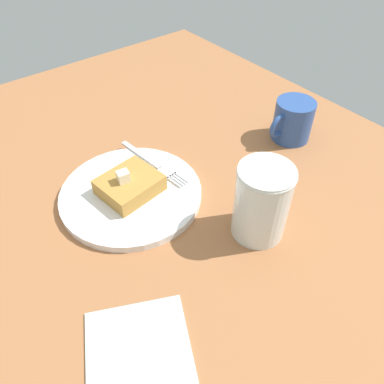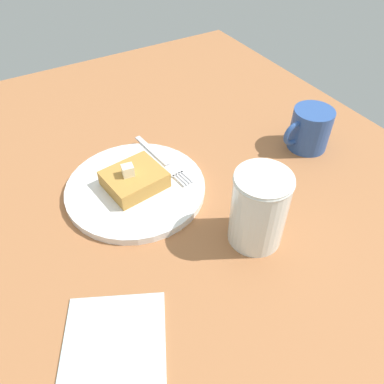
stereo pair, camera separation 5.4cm
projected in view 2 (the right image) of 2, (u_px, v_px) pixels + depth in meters
table_surface at (132, 199)px, 61.57cm from camera, size 100.58×100.58×2.65cm
plate at (136, 189)px, 60.27cm from camera, size 22.44×22.44×1.25cm
toast_slice_center at (135, 180)px, 58.97cm from camera, size 9.77×8.73×2.65cm
butter_pat_primary at (130, 172)px, 57.12cm from camera, size 2.01×1.86×1.77cm
fork at (165, 162)px, 63.99cm from camera, size 3.23×16.06×0.36cm
syrup_jar at (258, 211)px, 50.36cm from camera, size 7.82×7.82×11.51cm
napkin at (114, 347)px, 42.37cm from camera, size 16.23×16.85×0.30cm
coffee_mug at (309, 129)px, 66.92cm from camera, size 9.70×7.12×7.59cm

